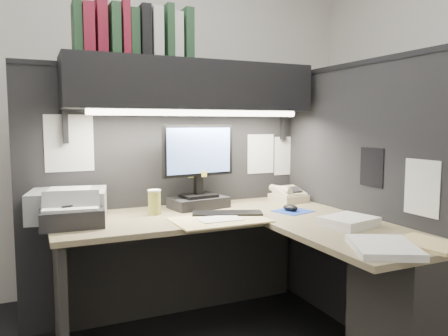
{
  "coord_description": "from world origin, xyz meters",
  "views": [
    {
      "loc": [
        -0.82,
        -1.85,
        1.26
      ],
      "look_at": [
        0.24,
        0.51,
        1.0
      ],
      "focal_mm": 35.0,
      "sensor_mm": 36.0,
      "label": 1
    }
  ],
  "objects_px": {
    "telephone": "(289,196)",
    "printer": "(68,204)",
    "monitor": "(199,175)",
    "keyboard": "(227,214)",
    "desk": "(297,282)",
    "overhead_shelf": "(192,86)",
    "notebook_stack": "(72,217)",
    "coffee_cup": "(154,203)"
  },
  "relations": [
    {
      "from": "overhead_shelf",
      "to": "telephone",
      "type": "distance_m",
      "value": 1.0
    },
    {
      "from": "keyboard",
      "to": "printer",
      "type": "bearing_deg",
      "value": -176.99
    },
    {
      "from": "notebook_stack",
      "to": "desk",
      "type": "bearing_deg",
      "value": -26.51
    },
    {
      "from": "printer",
      "to": "keyboard",
      "type": "bearing_deg",
      "value": -7.7
    },
    {
      "from": "overhead_shelf",
      "to": "printer",
      "type": "xyz_separation_m",
      "value": [
        -0.75,
        -0.03,
        -0.69
      ]
    },
    {
      "from": "coffee_cup",
      "to": "printer",
      "type": "bearing_deg",
      "value": 169.55
    },
    {
      "from": "overhead_shelf",
      "to": "coffee_cup",
      "type": "bearing_deg",
      "value": -157.59
    },
    {
      "from": "desk",
      "to": "monitor",
      "type": "height_order",
      "value": "monitor"
    },
    {
      "from": "coffee_cup",
      "to": "overhead_shelf",
      "type": "bearing_deg",
      "value": 22.41
    },
    {
      "from": "keyboard",
      "to": "monitor",
      "type": "bearing_deg",
      "value": 125.45
    },
    {
      "from": "desk",
      "to": "coffee_cup",
      "type": "xyz_separation_m",
      "value": [
        -0.58,
        0.64,
        0.36
      ]
    },
    {
      "from": "notebook_stack",
      "to": "coffee_cup",
      "type": "bearing_deg",
      "value": 13.02
    },
    {
      "from": "monitor",
      "to": "overhead_shelf",
      "type": "bearing_deg",
      "value": 125.71
    },
    {
      "from": "monitor",
      "to": "printer",
      "type": "height_order",
      "value": "monitor"
    },
    {
      "from": "telephone",
      "to": "overhead_shelf",
      "type": "bearing_deg",
      "value": 167.02
    },
    {
      "from": "keyboard",
      "to": "overhead_shelf",
      "type": "bearing_deg",
      "value": 129.27
    },
    {
      "from": "monitor",
      "to": "telephone",
      "type": "relative_size",
      "value": 2.52
    },
    {
      "from": "telephone",
      "to": "printer",
      "type": "xyz_separation_m",
      "value": [
        -1.44,
        0.04,
        0.04
      ]
    },
    {
      "from": "coffee_cup",
      "to": "notebook_stack",
      "type": "bearing_deg",
      "value": -166.98
    },
    {
      "from": "notebook_stack",
      "to": "monitor",
      "type": "bearing_deg",
      "value": 13.94
    },
    {
      "from": "overhead_shelf",
      "to": "notebook_stack",
      "type": "relative_size",
      "value": 4.94
    },
    {
      "from": "notebook_stack",
      "to": "telephone",
      "type": "bearing_deg",
      "value": 6.31
    },
    {
      "from": "keyboard",
      "to": "telephone",
      "type": "relative_size",
      "value": 1.94
    },
    {
      "from": "overhead_shelf",
      "to": "telephone",
      "type": "xyz_separation_m",
      "value": [
        0.68,
        -0.07,
        -0.73
      ]
    },
    {
      "from": "desk",
      "to": "telephone",
      "type": "bearing_deg",
      "value": 61.03
    },
    {
      "from": "printer",
      "to": "notebook_stack",
      "type": "xyz_separation_m",
      "value": [
        0.0,
        -0.2,
        -0.03
      ]
    },
    {
      "from": "overhead_shelf",
      "to": "keyboard",
      "type": "bearing_deg",
      "value": -72.18
    },
    {
      "from": "printer",
      "to": "notebook_stack",
      "type": "distance_m",
      "value": 0.2
    },
    {
      "from": "desk",
      "to": "keyboard",
      "type": "relative_size",
      "value": 4.18
    },
    {
      "from": "overhead_shelf",
      "to": "coffee_cup",
      "type": "distance_m",
      "value": 0.76
    },
    {
      "from": "keyboard",
      "to": "telephone",
      "type": "height_order",
      "value": "telephone"
    },
    {
      "from": "overhead_shelf",
      "to": "monitor",
      "type": "height_order",
      "value": "overhead_shelf"
    },
    {
      "from": "desk",
      "to": "printer",
      "type": "relative_size",
      "value": 4.15
    },
    {
      "from": "keyboard",
      "to": "telephone",
      "type": "xyz_separation_m",
      "value": [
        0.58,
        0.25,
        0.03
      ]
    },
    {
      "from": "notebook_stack",
      "to": "keyboard",
      "type": "bearing_deg",
      "value": -5.91
    },
    {
      "from": "overhead_shelf",
      "to": "coffee_cup",
      "type": "xyz_separation_m",
      "value": [
        -0.28,
        -0.12,
        -0.7
      ]
    },
    {
      "from": "telephone",
      "to": "printer",
      "type": "relative_size",
      "value": 0.51
    },
    {
      "from": "desk",
      "to": "telephone",
      "type": "distance_m",
      "value": 0.85
    },
    {
      "from": "keyboard",
      "to": "printer",
      "type": "distance_m",
      "value": 0.91
    },
    {
      "from": "overhead_shelf",
      "to": "printer",
      "type": "bearing_deg",
      "value": -177.82
    },
    {
      "from": "printer",
      "to": "monitor",
      "type": "bearing_deg",
      "value": 10.6
    },
    {
      "from": "coffee_cup",
      "to": "notebook_stack",
      "type": "xyz_separation_m",
      "value": [
        -0.47,
        -0.11,
        -0.02
      ]
    }
  ]
}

